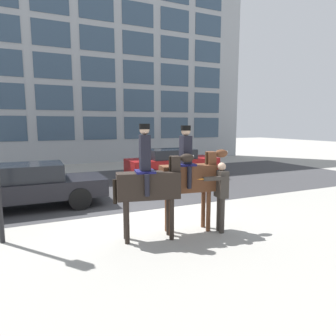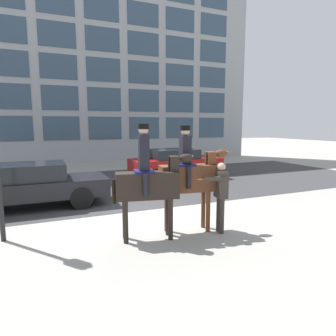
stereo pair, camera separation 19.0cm
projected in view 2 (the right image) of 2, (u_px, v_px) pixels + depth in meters
ground_plane at (148, 215)px, 8.83m from camera, size 80.00×80.00×0.00m
road_surface at (112, 185)px, 13.15m from camera, size 25.95×8.50×0.01m
office_building_facade at (80, 27)px, 19.36m from camera, size 25.95×0.33×17.76m
mounted_horse_lead at (149, 181)px, 6.83m from camera, size 1.87×0.71×2.67m
mounted_horse_companion at (189, 176)px, 7.33m from camera, size 1.83×0.65×2.63m
pedestrian_bystander at (220, 192)px, 7.30m from camera, size 0.88×0.44×1.74m
street_car_near_lane at (29, 184)px, 9.53m from camera, size 4.77×1.86×1.43m
street_car_far_lane at (175, 163)px, 14.58m from camera, size 4.41×1.79×1.47m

